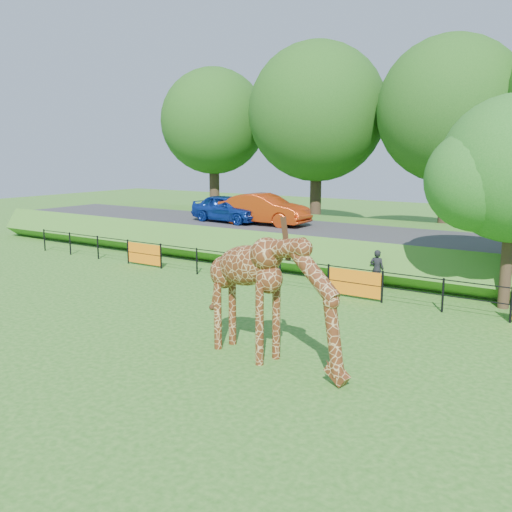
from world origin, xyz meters
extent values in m
plane|color=#256519|center=(0.00, 0.00, 0.00)|extent=(90.00, 90.00, 0.00)
cube|color=#256519|center=(0.00, 15.50, 0.65)|extent=(40.00, 9.00, 1.30)
cube|color=#303033|center=(0.00, 14.00, 1.36)|extent=(40.00, 5.00, 0.12)
imported|color=#153BAC|center=(-6.52, 13.52, 2.12)|extent=(4.25, 2.10, 1.39)
imported|color=red|center=(-4.44, 13.72, 2.17)|extent=(4.60, 1.67, 1.51)
imported|color=black|center=(3.07, 9.81, 0.72)|extent=(0.55, 0.39, 1.45)
cylinder|color=#311F16|center=(7.50, 9.60, 1.60)|extent=(0.36, 0.36, 3.20)
sphere|color=#1E631B|center=(6.58, 8.91, 4.12)|extent=(3.22, 3.22, 3.22)
cylinder|color=#311F16|center=(-14.00, 22.00, 2.50)|extent=(0.70, 0.70, 5.00)
sphere|color=#144412|center=(-14.00, 22.00, 6.98)|extent=(7.20, 7.20, 7.20)
cylinder|color=#311F16|center=(-6.00, 22.00, 2.50)|extent=(0.70, 0.70, 5.00)
sphere|color=#144412|center=(-6.00, 22.00, 7.31)|extent=(8.40, 8.40, 8.40)
cylinder|color=#311F16|center=(2.00, 22.00, 2.50)|extent=(0.70, 0.70, 5.00)
sphere|color=#144412|center=(2.00, 22.00, 7.14)|extent=(7.80, 7.80, 7.80)
camera|label=1|loc=(10.81, -9.67, 5.04)|focal=40.00mm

